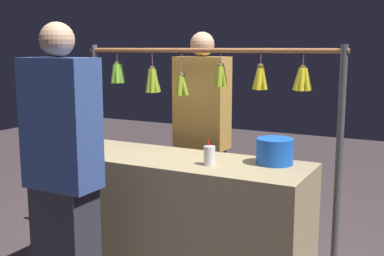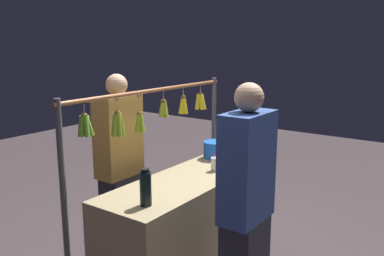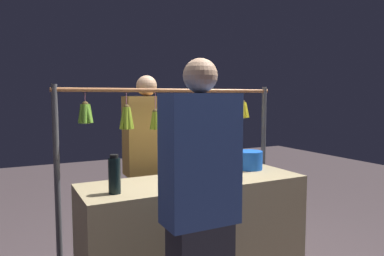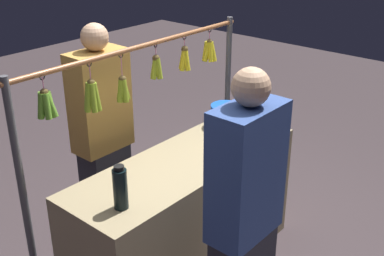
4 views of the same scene
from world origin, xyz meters
name	(u,v)px [view 1 (image 1 of 4)]	position (x,y,z in m)	size (l,w,h in m)	color
market_counter	(177,222)	(0.00, 0.00, 0.44)	(1.72, 0.59, 0.87)	tan
display_rack	(200,107)	(0.02, -0.37, 1.16)	(1.95, 0.12, 1.60)	#4C4C51
water_bottle	(87,133)	(0.65, 0.10, 1.00)	(0.08, 0.08, 0.26)	black
blue_bucket	(275,151)	(-0.61, -0.14, 0.95)	(0.23, 0.23, 0.16)	blue
drink_cup	(209,156)	(-0.27, 0.07, 0.93)	(0.07, 0.07, 0.16)	silver
vendor_person	(202,144)	(0.14, -0.65, 0.84)	(0.40, 0.22, 1.69)	#2D2D38
customer_person	(63,181)	(0.33, 0.69, 0.85)	(0.41, 0.22, 1.71)	#2D2D38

